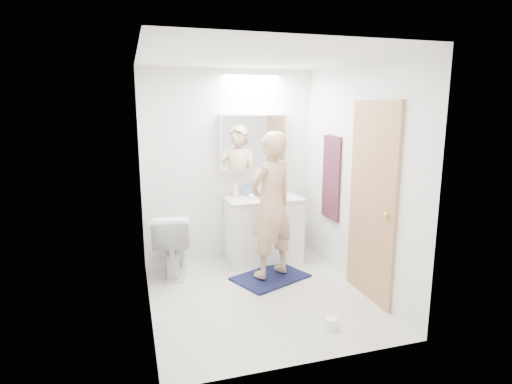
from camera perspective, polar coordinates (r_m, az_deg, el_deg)
name	(u,v)px	position (r m, az deg, el deg)	size (l,w,h in m)	color
floor	(258,295)	(4.52, 0.33, -13.82)	(2.50, 2.50, 0.00)	silver
ceiling	(259,56)	(4.11, 0.37, 18.04)	(2.50, 2.50, 0.00)	white
wall_back	(229,166)	(5.34, -3.65, 3.61)	(2.50, 2.50, 0.00)	white
wall_front	(311,212)	(3.00, 7.46, -2.76)	(2.50, 2.50, 0.00)	white
wall_left	(144,189)	(3.97, -15.01, 0.45)	(2.50, 2.50, 0.00)	white
wall_right	(357,177)	(4.59, 13.58, 2.00)	(2.50, 2.50, 0.00)	white
vanity_cabinet	(263,230)	(5.34, 1.00, -5.27)	(0.90, 0.55, 0.78)	white
countertop	(263,199)	(5.24, 1.01, -0.97)	(0.95, 0.58, 0.04)	silver
sink_basin	(263,196)	(5.26, 0.91, -0.53)	(0.36, 0.36, 0.03)	white
faucet	(258,188)	(5.42, 0.30, 0.54)	(0.02, 0.02, 0.16)	silver
medicine_cabinet	(254,142)	(5.31, -0.33, 6.85)	(0.88, 0.14, 0.70)	white
mirror_panel	(255,142)	(5.24, -0.09, 6.79)	(0.84, 0.01, 0.66)	silver
toilet	(173,243)	(5.02, -11.21, -6.82)	(0.42, 0.73, 0.75)	white
bath_rug	(270,277)	(4.91, 1.97, -11.54)	(0.80, 0.55, 0.02)	#141640
person	(271,205)	(4.64, 2.05, -1.81)	(0.60, 0.39, 1.63)	tan
door	(372,202)	(4.33, 15.56, -1.38)	(0.04, 0.80, 2.00)	tan
door_knob	(386,215)	(4.07, 17.30, -3.00)	(0.06, 0.06, 0.06)	gold
towel	(331,178)	(5.07, 10.18, 1.89)	(0.02, 0.42, 1.00)	#14213F
towel_hook	(332,134)	(5.01, 10.26, 7.76)	(0.02, 0.02, 0.07)	silver
soap_bottle_a	(236,189)	(5.27, -2.78, 0.45)	(0.08, 0.08, 0.20)	beige
soap_bottle_b	(247,188)	(5.33, -1.25, 0.53)	(0.09, 0.09, 0.19)	#567FB9
toothbrush_cup	(279,190)	(5.46, 3.16, 0.25)	(0.10, 0.10, 0.10)	#3A4DAF
toilet_paper_roll	(331,324)	(3.94, 10.25, -17.23)	(0.11, 0.11, 0.10)	white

